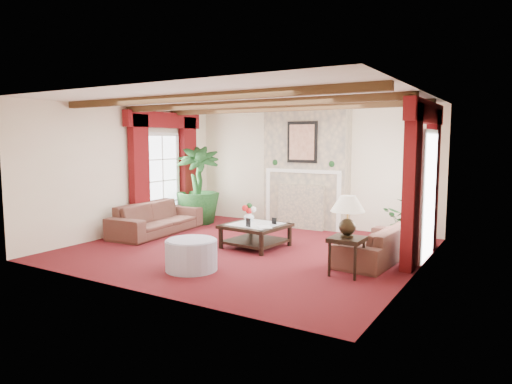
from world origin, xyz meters
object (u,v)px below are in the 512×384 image
Objects in this scene: potted_palm at (198,202)px; ottoman at (191,255)px; sofa_left at (157,213)px; coffee_table at (256,236)px; sofa_right at (376,237)px; side_table at (347,256)px.

potted_palm is 2.61× the size of ottoman.
sofa_left is 3.02m from ottoman.
potted_palm is at bearing 126.82° from ottoman.
sofa_left is 2.88× the size of ottoman.
potted_palm reaches higher than coffee_table.
sofa_right is 3.06m from ottoman.
sofa_left is at bearing -90.28° from potted_palm.
potted_palm is at bearing -99.75° from sofa_right.
ottoman is at bearing -43.66° from sofa_right.
sofa_left is at bearing 169.74° from side_table.
ottoman is at bearing -86.88° from coffee_table.
coffee_table is at bearing -29.64° from potted_palm.
sofa_left reaches higher than side_table.
sofa_right reaches higher than ottoman.
potted_palm is 4.02m from ottoman.
potted_palm is 2.86m from coffee_table.
coffee_table is at bearing 158.27° from side_table.
sofa_left is 4.63m from side_table.
side_table is (4.55, -2.23, -0.23)m from potted_palm.
sofa_right is at bearing -91.65° from sofa_left.
potted_palm reaches higher than ottoman.
coffee_table is 1.85× the size of side_table.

